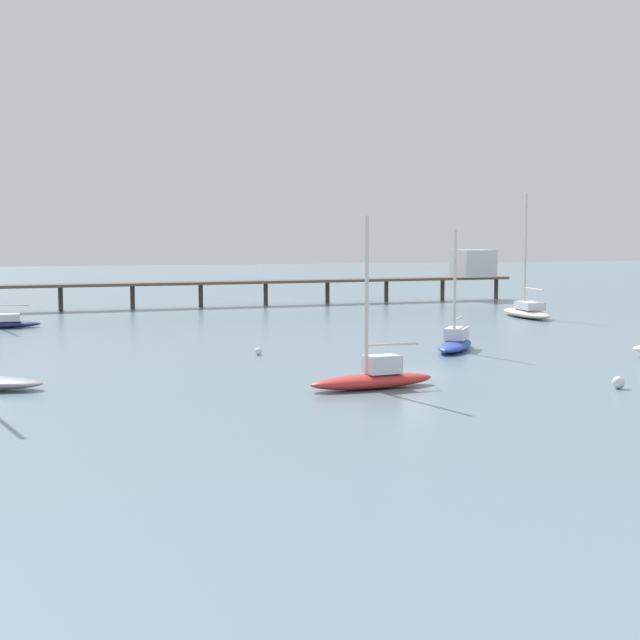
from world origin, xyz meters
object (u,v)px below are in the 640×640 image
mooring_buoy_inner (619,382)px  mooring_buoy_mid (258,351)px  sailboat_cream (527,310)px  sailboat_navy (3,322)px  pier (355,273)px  sailboat_blue (455,341)px  sailboat_red (374,376)px

mooring_buoy_inner → mooring_buoy_mid: bearing=128.9°
sailboat_cream → sailboat_navy: (-48.78, 3.64, -0.17)m
mooring_buoy_inner → pier: bearing=84.3°
sailboat_blue → mooring_buoy_mid: 13.88m
pier → sailboat_red: 61.96m
sailboat_cream → sailboat_navy: size_ratio=1.48×
sailboat_cream → mooring_buoy_inner: size_ratio=18.09×
mooring_buoy_inner → sailboat_cream: bearing=67.6°
mooring_buoy_inner → sailboat_red: bearing=163.0°
sailboat_blue → mooring_buoy_inner: 17.49m
sailboat_navy → mooring_buoy_mid: bearing=-54.3°
sailboat_red → mooring_buoy_inner: size_ratio=13.53×
mooring_buoy_mid → sailboat_cream: bearing=33.1°
sailboat_red → mooring_buoy_inner: bearing=-17.0°
pier → sailboat_blue: (-7.69, -45.37, -2.87)m
sailboat_cream → sailboat_navy: bearing=175.7°
pier → mooring_buoy_inner: 63.18m
sailboat_blue → sailboat_cream: bearing=51.2°
sailboat_blue → sailboat_red: sailboat_red is taller
pier → sailboat_navy: sailboat_navy is taller
mooring_buoy_inner → sailboat_navy: bearing=127.1°
sailboat_cream → mooring_buoy_mid: size_ratio=24.01×
sailboat_navy → sailboat_cream: bearing=-4.3°
sailboat_cream → pier: bearing=113.0°
sailboat_red → sailboat_navy: bearing=117.3°
pier → sailboat_cream: 25.61m
sailboat_navy → mooring_buoy_mid: 29.70m
sailboat_blue → mooring_buoy_inner: size_ratio=12.59×
pier → sailboat_navy: size_ratio=8.57×
mooring_buoy_mid → mooring_buoy_inner: bearing=-51.1°
pier → sailboat_blue: sailboat_blue is taller
sailboat_blue → sailboat_cream: sailboat_cream is taller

